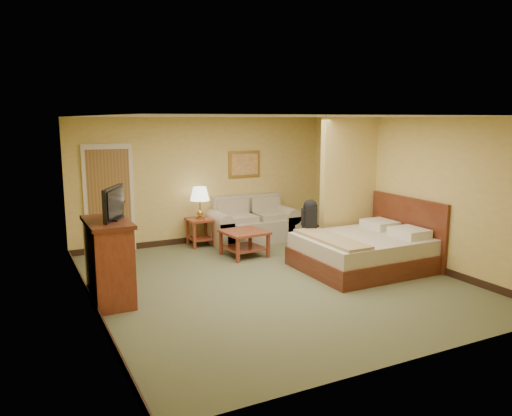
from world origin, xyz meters
TOP-DOWN VIEW (x-y plane):
  - floor at (0.00, 0.00)m, footprint 6.00×6.00m
  - ceiling at (0.00, 0.00)m, footprint 6.00×6.00m
  - back_wall at (0.00, 3.00)m, footprint 5.50×0.02m
  - left_wall at (-2.75, 0.00)m, footprint 0.02×6.00m
  - right_wall at (2.75, 0.00)m, footprint 0.02×6.00m
  - partition at (2.15, 0.93)m, footprint 1.20×0.15m
  - door at (-1.95, 2.96)m, footprint 0.94×0.16m
  - baseboard at (0.00, 2.99)m, footprint 5.50×0.02m
  - loveseat at (0.92, 2.58)m, footprint 1.88×0.87m
  - side_table at (-0.23, 2.65)m, footprint 0.52×0.52m
  - table_lamp at (-0.23, 2.65)m, footprint 0.39×0.39m
  - coffee_table at (0.24, 1.55)m, footprint 0.82×0.82m
  - wall_picture at (0.92, 2.97)m, footprint 0.74×0.04m
  - dresser at (-2.48, 0.25)m, footprint 0.58×1.11m
  - tv at (-2.38, 0.25)m, footprint 0.41×0.69m
  - bed at (1.81, -0.10)m, footprint 2.16×1.83m
  - backpack at (1.19, 0.77)m, footprint 0.32×0.38m

SIDE VIEW (x-z plane):
  - floor at x=0.00m, z-range 0.00..0.00m
  - baseboard at x=0.00m, z-range 0.00..0.12m
  - loveseat at x=0.92m, z-range -0.17..0.78m
  - bed at x=1.81m, z-range -0.27..0.91m
  - coffee_table at x=0.24m, z-range 0.11..0.59m
  - side_table at x=-0.23m, z-range 0.09..0.66m
  - dresser at x=-2.48m, z-range 0.01..1.19m
  - backpack at x=1.19m, z-range 0.60..1.15m
  - door at x=-1.95m, z-range -0.02..2.08m
  - table_lamp at x=-0.23m, z-range 0.74..1.38m
  - back_wall at x=0.00m, z-range 0.00..2.60m
  - left_wall at x=-2.75m, z-range 0.00..2.60m
  - right_wall at x=2.75m, z-range 0.00..2.60m
  - partition at x=2.15m, z-range 0.00..2.60m
  - tv at x=-2.38m, z-range 1.17..1.63m
  - wall_picture at x=0.92m, z-range 1.31..1.89m
  - ceiling at x=0.00m, z-range 2.60..2.60m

